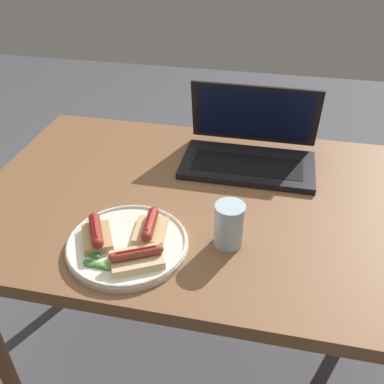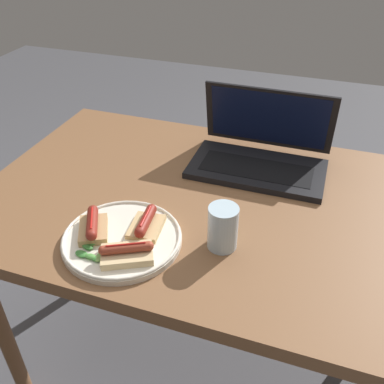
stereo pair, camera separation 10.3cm
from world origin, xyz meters
name	(u,v)px [view 2 (the right image)]	position (x,y,z in m)	size (l,w,h in m)	color
ground_plane	(208,362)	(0.00, 0.00, 0.00)	(6.00, 6.00, 0.00)	#4C4C51
desk	(213,220)	(0.00, 0.00, 0.65)	(1.23, 0.77, 0.71)	brown
laptop	(260,154)	(0.08, 0.20, 0.75)	(0.38, 0.25, 0.21)	black
plate	(122,238)	(-0.15, -0.23, 0.73)	(0.27, 0.27, 0.02)	silver
sausage_toast_left	(127,253)	(-0.11, -0.28, 0.74)	(0.13, 0.11, 0.04)	#D6B784
sausage_toast_middle	(93,226)	(-0.22, -0.23, 0.75)	(0.10, 0.11, 0.04)	tan
sausage_toast_right	(146,223)	(-0.11, -0.18, 0.74)	(0.08, 0.11, 0.04)	tan
salad_pile	(94,251)	(-0.18, -0.29, 0.73)	(0.07, 0.07, 0.01)	#387A33
drinking_glass	(223,227)	(0.07, -0.16, 0.77)	(0.07, 0.07, 0.10)	silver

